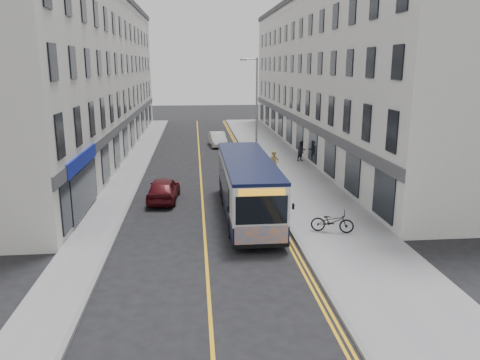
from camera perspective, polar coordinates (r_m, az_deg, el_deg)
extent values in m
plane|color=black|center=(21.79, -4.35, -6.29)|extent=(140.00, 140.00, 0.00)
cube|color=gray|center=(33.95, 5.77, 1.14)|extent=(4.50, 64.00, 0.12)
cube|color=gray|center=(33.63, -13.38, 0.71)|extent=(2.00, 64.00, 0.12)
cube|color=slate|center=(33.58, 2.00, 1.07)|extent=(0.18, 64.00, 0.13)
cube|color=slate|center=(33.50, -11.69, 0.76)|extent=(0.18, 64.00, 0.13)
cube|color=orange|center=(33.32, -4.83, 0.82)|extent=(0.12, 64.00, 0.01)
cube|color=orange|center=(33.54, 1.24, 0.95)|extent=(0.10, 64.00, 0.01)
cube|color=orange|center=(33.56, 1.58, 0.96)|extent=(0.10, 64.00, 0.01)
cube|color=silver|center=(43.13, 10.62, 12.31)|extent=(6.00, 46.00, 13.00)
cube|color=silver|center=(42.37, -17.75, 11.88)|extent=(6.00, 46.00, 13.00)
cylinder|color=#94979C|center=(34.94, 2.04, 8.12)|extent=(0.14, 0.14, 8.00)
cylinder|color=#94979C|center=(34.71, 1.25, 14.53)|extent=(1.00, 0.08, 0.08)
cube|color=#94979C|center=(34.65, 0.40, 14.45)|extent=(0.50, 0.18, 0.12)
cube|color=black|center=(23.74, 0.88, -2.67)|extent=(2.31, 10.17, 0.83)
cube|color=silver|center=(23.42, 0.89, 0.26)|extent=(2.31, 10.17, 1.66)
cube|color=black|center=(23.22, 0.90, 2.43)|extent=(2.33, 10.17, 0.15)
cube|color=black|center=(23.90, -2.06, 0.08)|extent=(0.04, 7.95, 1.06)
cube|color=black|center=(24.15, 3.52, 0.20)|extent=(0.04, 7.95, 1.06)
cube|color=black|center=(18.56, 2.66, -3.71)|extent=(2.08, 0.04, 1.16)
cube|color=orange|center=(18.93, 2.62, -6.91)|extent=(2.17, 0.04, 0.88)
cube|color=orange|center=(18.34, 2.69, -1.52)|extent=(1.85, 0.04, 0.26)
cylinder|color=black|center=(20.85, -1.05, -5.85)|extent=(0.26, 0.92, 0.92)
cylinder|color=black|center=(21.10, 4.64, -5.65)|extent=(0.26, 0.92, 0.92)
cylinder|color=black|center=(25.68, -1.95, -2.04)|extent=(0.26, 0.92, 0.92)
cylinder|color=black|center=(25.88, 2.68, -1.92)|extent=(0.26, 0.92, 0.92)
cylinder|color=black|center=(27.28, -2.17, -1.09)|extent=(0.26, 0.92, 0.92)
cylinder|color=black|center=(27.47, 2.18, -0.98)|extent=(0.26, 0.92, 0.92)
imported|color=black|center=(21.58, 11.19, -4.98)|extent=(2.03, 1.21, 1.01)
imported|color=#9B7F46|center=(31.28, 4.16, 1.91)|extent=(0.78, 0.64, 1.83)
imported|color=#222227|center=(37.11, 7.53, 3.54)|extent=(0.99, 0.94, 1.61)
imported|color=silver|center=(44.46, -2.75, 5.00)|extent=(1.68, 4.06, 1.31)
imported|color=#500D13|center=(26.72, -9.30, -1.10)|extent=(1.88, 4.08, 1.36)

